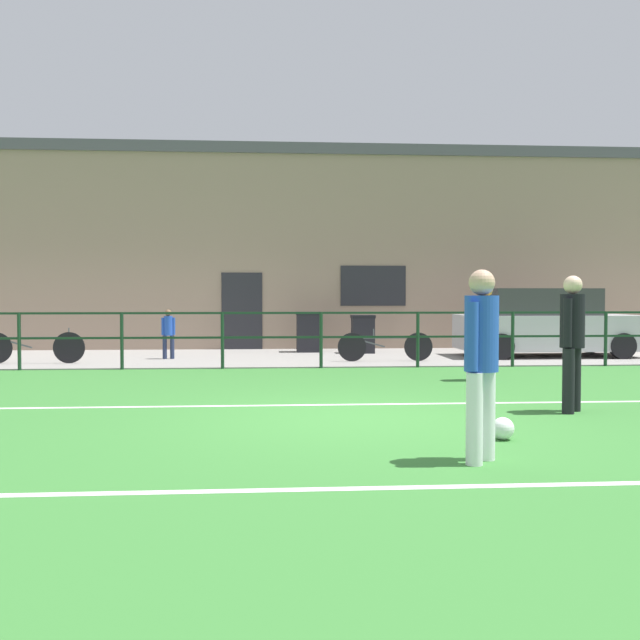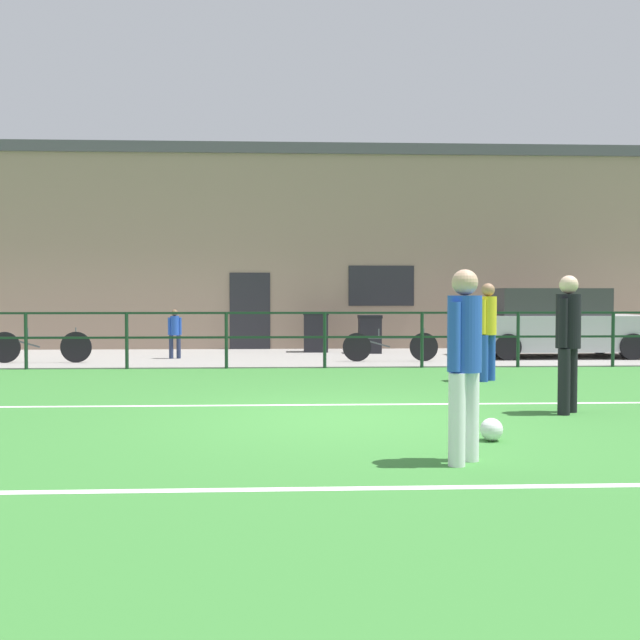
{
  "view_description": "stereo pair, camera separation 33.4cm",
  "coord_description": "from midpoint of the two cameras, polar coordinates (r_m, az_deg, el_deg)",
  "views": [
    {
      "loc": [
        -1.07,
        -8.54,
        1.48
      ],
      "look_at": [
        -0.21,
        3.34,
        1.07
      ],
      "focal_mm": 40.23,
      "sensor_mm": 36.0,
      "label": 1
    },
    {
      "loc": [
        -0.74,
        -8.56,
        1.48
      ],
      "look_at": [
        -0.21,
        3.34,
        1.07
      ],
      "focal_mm": 40.23,
      "sensor_mm": 36.0,
      "label": 2
    }
  ],
  "objects": [
    {
      "name": "trash_bin_1",
      "position": [
        18.18,
        2.91,
        -1.11
      ],
      "size": [
        0.59,
        0.5,
        0.97
      ],
      "color": "black",
      "rests_on": "pavement_strip"
    },
    {
      "name": "field_line_touchline",
      "position": [
        9.79,
        1.23,
        -6.74
      ],
      "size": [
        36.0,
        0.11,
        0.0
      ],
      "primitive_type": "cube",
      "color": "white",
      "rests_on": "ground"
    },
    {
      "name": "pavement_strip",
      "position": [
        17.14,
        -1.09,
        -2.96
      ],
      "size": [
        48.0,
        5.0,
        0.02
      ],
      "primitive_type": "cube",
      "color": "gray",
      "rests_on": "ground"
    },
    {
      "name": "clubhouse_facade",
      "position": [
        20.82,
        -1.63,
        5.66
      ],
      "size": [
        28.0,
        2.56,
        5.63
      ],
      "color": "gray",
      "rests_on": "ground"
    },
    {
      "name": "player_goalkeeper",
      "position": [
        9.54,
        18.49,
        -1.13
      ],
      "size": [
        0.35,
        0.39,
        1.73
      ],
      "rotation": [
        0.0,
        0.0,
        4.0
      ],
      "color": "black",
      "rests_on": "ground"
    },
    {
      "name": "spectator_child",
      "position": [
        16.88,
        -12.53,
        -0.85
      ],
      "size": [
        0.31,
        0.2,
        1.14
      ],
      "rotation": [
        0.0,
        0.0,
        3.31
      ],
      "color": "#232D4C",
      "rests_on": "pavement_strip"
    },
    {
      "name": "field_line_hash",
      "position": [
        5.69,
        5.3,
        -13.13
      ],
      "size": [
        36.0,
        0.11,
        0.0
      ],
      "primitive_type": "cube",
      "color": "white",
      "rests_on": "ground"
    },
    {
      "name": "soccer_ball_match",
      "position": [
        7.63,
        13.12,
        -8.41
      ],
      "size": [
        0.23,
        0.23,
        0.23
      ],
      "primitive_type": "sphere",
      "color": "white",
      "rests_on": "ground"
    },
    {
      "name": "trash_bin_0",
      "position": [
        18.53,
        -1.43,
        -0.94
      ],
      "size": [
        0.65,
        0.55,
        1.04
      ],
      "color": "black",
      "rests_on": "pavement_strip"
    },
    {
      "name": "ground",
      "position": [
        8.73,
        1.9,
        -7.95
      ],
      "size": [
        60.0,
        44.0,
        0.04
      ],
      "primitive_type": "cube",
      "color": "#387A33"
    },
    {
      "name": "player_striker",
      "position": [
        12.75,
        12.34,
        -0.42
      ],
      "size": [
        0.36,
        0.36,
        1.69
      ],
      "rotation": [
        0.0,
        0.0,
        0.8
      ],
      "color": "blue",
      "rests_on": "ground"
    },
    {
      "name": "bicycle_parked_1",
      "position": [
        15.98,
        4.6,
        -2.1
      ],
      "size": [
        2.13,
        0.04,
        0.73
      ],
      "color": "black",
      "rests_on": "pavement_strip"
    },
    {
      "name": "parked_car_red",
      "position": [
        17.99,
        16.99,
        -0.33
      ],
      "size": [
        4.21,
        1.89,
        1.63
      ],
      "color": "#B7B7BC",
      "rests_on": "pavement_strip"
    },
    {
      "name": "player_winger",
      "position": [
        6.46,
        11.27,
        -2.61
      ],
      "size": [
        0.35,
        0.38,
        1.71
      ],
      "rotation": [
        0.0,
        0.0,
        0.84
      ],
      "color": "white",
      "rests_on": "ground"
    },
    {
      "name": "perimeter_fence",
      "position": [
        14.6,
        -0.57,
        -0.92
      ],
      "size": [
        36.07,
        0.07,
        1.15
      ],
      "color": "#193823",
      "rests_on": "ground"
    },
    {
      "name": "bicycle_parked_2",
      "position": [
        16.64,
        -22.44,
        -2.02
      ],
      "size": [
        2.2,
        0.04,
        0.77
      ],
      "color": "black",
      "rests_on": "pavement_strip"
    }
  ]
}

